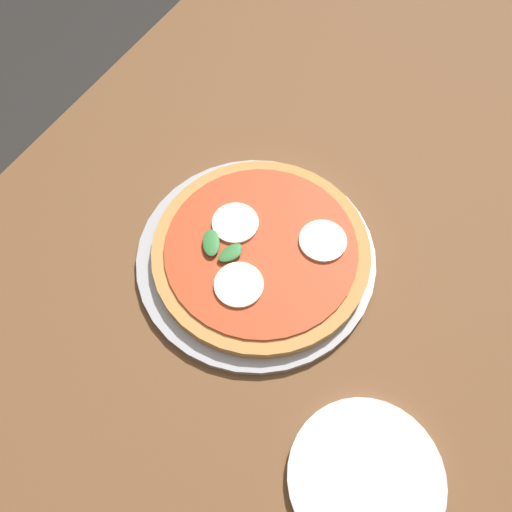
{
  "coord_description": "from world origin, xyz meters",
  "views": [
    {
      "loc": [
        0.44,
        0.19,
        1.45
      ],
      "look_at": [
        0.12,
        -0.01,
        0.74
      ],
      "focal_mm": 37.44,
      "sensor_mm": 36.0,
      "label": 1
    }
  ],
  "objects_px": {
    "pizza": "(261,251)",
    "plate_white": "(366,478)",
    "serving_tray": "(256,257)",
    "dining_table": "(296,236)"
  },
  "relations": [
    {
      "from": "plate_white",
      "to": "serving_tray",
      "type": "bearing_deg",
      "value": -124.82
    },
    {
      "from": "pizza",
      "to": "plate_white",
      "type": "bearing_deg",
      "value": 53.9
    },
    {
      "from": "pizza",
      "to": "plate_white",
      "type": "height_order",
      "value": "pizza"
    },
    {
      "from": "serving_tray",
      "to": "plate_white",
      "type": "distance_m",
      "value": 0.34
    },
    {
      "from": "serving_tray",
      "to": "pizza",
      "type": "bearing_deg",
      "value": 134.01
    },
    {
      "from": "dining_table",
      "to": "serving_tray",
      "type": "height_order",
      "value": "serving_tray"
    },
    {
      "from": "serving_tray",
      "to": "pizza",
      "type": "distance_m",
      "value": 0.02
    },
    {
      "from": "serving_tray",
      "to": "plate_white",
      "type": "relative_size",
      "value": 1.84
    },
    {
      "from": "pizza",
      "to": "plate_white",
      "type": "distance_m",
      "value": 0.34
    },
    {
      "from": "serving_tray",
      "to": "dining_table",
      "type": "bearing_deg",
      "value": 174.86
    }
  ]
}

